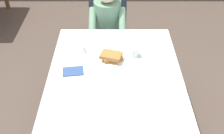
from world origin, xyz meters
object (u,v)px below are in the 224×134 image
at_px(chair_diner, 107,27).
at_px(breakfast_stack, 111,56).
at_px(syrup_pitcher, 82,49).
at_px(plate_breakfast, 110,60).
at_px(spoon_near_edge, 114,83).
at_px(knife_right_of_plate, 132,62).
at_px(dining_table_main, 114,85).
at_px(cup_coffee, 134,52).
at_px(diner_person, 107,23).
at_px(fork_left_of_plate, 88,62).

bearing_deg(chair_diner, breakfast_stack, 92.80).
xyz_separation_m(breakfast_stack, syrup_pitcher, (-0.26, 0.13, -0.01)).
bearing_deg(syrup_pitcher, plate_breakfast, -28.07).
height_order(syrup_pitcher, spoon_near_edge, syrup_pitcher).
bearing_deg(syrup_pitcher, breakfast_stack, -26.81).
height_order(breakfast_stack, knife_right_of_plate, breakfast_stack).
relative_size(dining_table_main, spoon_near_edge, 10.16).
bearing_deg(cup_coffee, diner_person, 109.02).
height_order(cup_coffee, knife_right_of_plate, cup_coffee).
xyz_separation_m(dining_table_main, diner_person, (-0.08, 1.01, 0.02)).
bearing_deg(diner_person, breakfast_stack, 93.34).
height_order(breakfast_stack, fork_left_of_plate, breakfast_stack).
height_order(dining_table_main, syrup_pitcher, syrup_pitcher).
height_order(syrup_pitcher, knife_right_of_plate, syrup_pitcher).
height_order(dining_table_main, knife_right_of_plate, knife_right_of_plate).
height_order(dining_table_main, cup_coffee, cup_coffee).
distance_m(knife_right_of_plate, spoon_near_edge, 0.32).
distance_m(plate_breakfast, breakfast_stack, 0.04).
bearing_deg(breakfast_stack, spoon_near_edge, -85.10).
height_order(diner_person, spoon_near_edge, diner_person).
bearing_deg(spoon_near_edge, cup_coffee, 69.68).
xyz_separation_m(diner_person, plate_breakfast, (0.04, -0.80, 0.08)).
bearing_deg(breakfast_stack, dining_table_main, -82.47).
xyz_separation_m(plate_breakfast, breakfast_stack, (0.01, 0.00, 0.04)).
distance_m(dining_table_main, spoon_near_edge, 0.13).
relative_size(plate_breakfast, breakfast_stack, 1.35).
xyz_separation_m(cup_coffee, spoon_near_edge, (-0.18, -0.37, -0.04)).
bearing_deg(diner_person, knife_right_of_plate, 105.51).
bearing_deg(cup_coffee, plate_breakfast, -159.96).
bearing_deg(spoon_near_edge, chair_diner, 98.29).
xyz_separation_m(plate_breakfast, syrup_pitcher, (-0.25, 0.13, 0.03)).
bearing_deg(plate_breakfast, cup_coffee, 20.04).
distance_m(chair_diner, plate_breakfast, 0.98).
bearing_deg(diner_person, cup_coffee, 109.02).
height_order(chair_diner, cup_coffee, chair_diner).
distance_m(chair_diner, knife_right_of_plate, 1.03).
distance_m(chair_diner, syrup_pitcher, 0.89).
xyz_separation_m(chair_diner, diner_person, (-0.00, -0.16, 0.14)).
height_order(fork_left_of_plate, spoon_near_edge, same).
relative_size(plate_breakfast, knife_right_of_plate, 1.40).
xyz_separation_m(breakfast_stack, cup_coffee, (0.20, 0.07, -0.01)).
height_order(breakfast_stack, syrup_pitcher, breakfast_stack).
bearing_deg(spoon_near_edge, breakfast_stack, 99.89).
xyz_separation_m(diner_person, fork_left_of_plate, (-0.15, -0.82, 0.07)).
bearing_deg(cup_coffee, fork_left_of_plate, -166.39).
height_order(cup_coffee, spoon_near_edge, cup_coffee).
distance_m(chair_diner, fork_left_of_plate, 1.01).
distance_m(dining_table_main, plate_breakfast, 0.24).
distance_m(diner_person, knife_right_of_plate, 0.86).
relative_size(plate_breakfast, cup_coffee, 2.48).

